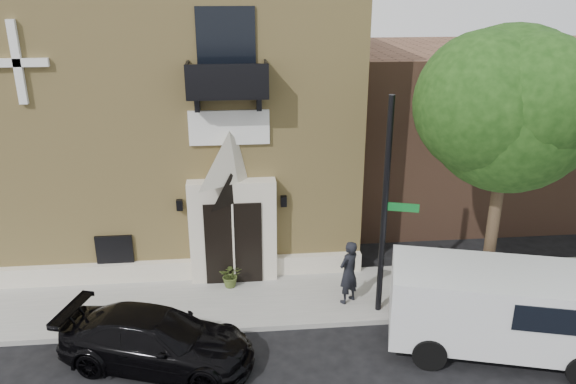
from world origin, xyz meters
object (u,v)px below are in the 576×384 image
object	(u,v)px
cargo_van	(511,309)
pedestrian_near	(349,272)
fire_hydrant	(413,300)
black_sedan	(157,340)
street_sign	(385,209)
dumpster	(490,284)

from	to	relation	value
cargo_van	pedestrian_near	world-z (taller)	cargo_van
cargo_van	fire_hydrant	world-z (taller)	cargo_van
black_sedan	street_sign	xyz separation A→B (m)	(5.93, 1.65, 2.52)
dumpster	pedestrian_near	xyz separation A→B (m)	(-3.98, 0.53, 0.31)
pedestrian_near	black_sedan	bearing A→B (deg)	-14.39
cargo_van	pedestrian_near	size ratio (longest dim) A/B	3.07
fire_hydrant	pedestrian_near	bearing A→B (deg)	157.03
fire_hydrant	cargo_van	bearing A→B (deg)	-43.09
fire_hydrant	pedestrian_near	distance (m)	1.92
fire_hydrant	pedestrian_near	size ratio (longest dim) A/B	0.40
black_sedan	fire_hydrant	bearing A→B (deg)	-60.87
fire_hydrant	dumpster	xyz separation A→B (m)	(2.29, 0.18, 0.26)
street_sign	fire_hydrant	bearing A→B (deg)	1.30
cargo_van	dumpster	world-z (taller)	cargo_van
dumpster	pedestrian_near	size ratio (longest dim) A/B	1.02
black_sedan	pedestrian_near	distance (m)	5.56
street_sign	pedestrian_near	xyz separation A→B (m)	(-0.81, 0.48, -2.11)
fire_hydrant	dumpster	bearing A→B (deg)	4.51
fire_hydrant	dumpster	size ratio (longest dim) A/B	0.39
street_sign	fire_hydrant	world-z (taller)	street_sign
street_sign	dumpster	xyz separation A→B (m)	(3.17, -0.06, -2.42)
black_sedan	dumpster	distance (m)	9.24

